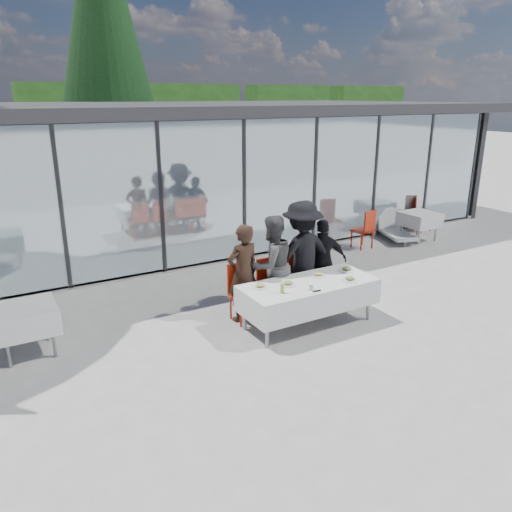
{
  "coord_description": "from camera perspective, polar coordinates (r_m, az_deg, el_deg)",
  "views": [
    {
      "loc": [
        -4.25,
        -5.69,
        3.64
      ],
      "look_at": [
        -0.28,
        1.2,
        1.07
      ],
      "focal_mm": 35.0,
      "sensor_mm": 36.0,
      "label": 1
    }
  ],
  "objects": [
    {
      "name": "ground",
      "position": [
        7.98,
        6.15,
        -9.34
      ],
      "size": [
        90.0,
        90.0,
        0.0
      ],
      "primitive_type": "plane",
      "color": "#A09C97",
      "rests_on": "ground"
    },
    {
      "name": "diner_a",
      "position": [
        8.26,
        -1.49,
        -1.97
      ],
      "size": [
        0.68,
        0.68,
        1.67
      ],
      "primitive_type": "imported",
      "rotation": [
        0.0,
        0.0,
        3.26
      ],
      "color": "#301F15",
      "rests_on": "ground"
    },
    {
      "name": "plate_c",
      "position": [
        8.43,
        7.11,
        -2.12
      ],
      "size": [
        0.27,
        0.27,
        0.07
      ],
      "color": "silver",
      "rests_on": "dining_table"
    },
    {
      "name": "spare_table_right",
      "position": [
        13.73,
        18.17,
        4.0
      ],
      "size": [
        0.86,
        0.86,
        0.74
      ],
      "color": "silver",
      "rests_on": "ground"
    },
    {
      "name": "plate_extra",
      "position": [
        8.3,
        10.67,
        -2.61
      ],
      "size": [
        0.27,
        0.27,
        0.07
      ],
      "color": "silver",
      "rests_on": "dining_table"
    },
    {
      "name": "diner_c",
      "position": [
        8.81,
        5.24,
        0.13
      ],
      "size": [
        1.26,
        1.26,
        1.93
      ],
      "primitive_type": "imported",
      "rotation": [
        0.0,
        0.0,
        3.15
      ],
      "color": "black",
      "rests_on": "ground"
    },
    {
      "name": "plate_b",
      "position": [
        7.98,
        3.67,
        -3.16
      ],
      "size": [
        0.27,
        0.27,
        0.07
      ],
      "color": "silver",
      "rests_on": "dining_table"
    },
    {
      "name": "folded_eyeglasses",
      "position": [
        7.78,
        6.96,
        -3.99
      ],
      "size": [
        0.14,
        0.03,
        0.01
      ],
      "primitive_type": "cube",
      "color": "black",
      "rests_on": "dining_table"
    },
    {
      "name": "conifer_tree",
      "position": [
        19.43,
        -17.09,
        24.1
      ],
      "size": [
        4.0,
        4.0,
        10.5
      ],
      "color": "#382316",
      "rests_on": "ground"
    },
    {
      "name": "diner_d",
      "position": [
        9.13,
        7.59,
        -0.57
      ],
      "size": [
        1.16,
        1.16,
        1.54
      ],
      "primitive_type": "imported",
      "rotation": [
        0.0,
        0.0,
        2.79
      ],
      "color": "black",
      "rests_on": "ground"
    },
    {
      "name": "plate_a",
      "position": [
        7.86,
        0.47,
        -3.47
      ],
      "size": [
        0.27,
        0.27,
        0.07
      ],
      "color": "silver",
      "rests_on": "dining_table"
    },
    {
      "name": "dining_table",
      "position": [
        8.21,
        6.03,
        -4.41
      ],
      "size": [
        2.26,
        0.96,
        0.75
      ],
      "color": "silver",
      "rests_on": "ground"
    },
    {
      "name": "spare_chair_b",
      "position": [
        12.59,
        12.43,
        3.2
      ],
      "size": [
        0.53,
        0.53,
        0.97
      ],
      "color": "#AE200B",
      "rests_on": "ground"
    },
    {
      "name": "pavilion",
      "position": [
        15.28,
        -5.75,
        12.19
      ],
      "size": [
        14.8,
        8.8,
        3.44
      ],
      "color": "gray",
      "rests_on": "ground"
    },
    {
      "name": "diner_chair_d",
      "position": [
        9.23,
        7.42,
        -1.9
      ],
      "size": [
        0.44,
        0.44,
        0.97
      ],
      "color": "#AE200B",
      "rests_on": "ground"
    },
    {
      "name": "lounger",
      "position": [
        13.72,
        15.51,
        2.95
      ],
      "size": [
        1.01,
        1.46,
        0.72
      ],
      "color": "silver",
      "rests_on": "ground"
    },
    {
      "name": "treeline",
      "position": [
        33.8,
        -26.91,
        13.58
      ],
      "size": [
        62.5,
        2.0,
        4.4
      ],
      "color": "#163912",
      "rests_on": "ground"
    },
    {
      "name": "spare_chair_a",
      "position": [
        14.75,
        18.15,
        4.85
      ],
      "size": [
        0.62,
        0.62,
        0.97
      ],
      "color": "#AE200B",
      "rests_on": "ground"
    },
    {
      "name": "juice_bottle",
      "position": [
        7.63,
        3.03,
        -3.72
      ],
      "size": [
        0.06,
        0.06,
        0.16
      ],
      "primitive_type": "cylinder",
      "color": "#8ABC4E",
      "rests_on": "dining_table"
    },
    {
      "name": "diner_b",
      "position": [
        8.51,
        1.81,
        -1.08
      ],
      "size": [
        0.92,
        0.92,
        1.75
      ],
      "primitive_type": "imported",
      "rotation": [
        0.0,
        0.0,
        3.23
      ],
      "color": "#494949",
      "rests_on": "ground"
    },
    {
      "name": "plate_d",
      "position": [
        8.76,
        10.35,
        -1.49
      ],
      "size": [
        0.27,
        0.27,
        0.07
      ],
      "color": "silver",
      "rests_on": "dining_table"
    },
    {
      "name": "spare_table_left",
      "position": [
        8.0,
        -24.81,
        -6.54
      ],
      "size": [
        0.86,
        0.86,
        0.74
      ],
      "color": "silver",
      "rests_on": "ground"
    },
    {
      "name": "diner_chair_a",
      "position": [
        8.39,
        -1.56,
        -3.81
      ],
      "size": [
        0.44,
        0.44,
        0.97
      ],
      "color": "#AE200B",
      "rests_on": "ground"
    },
    {
      "name": "drinking_glasses",
      "position": [
        7.8,
        6.3,
        -3.57
      ],
      "size": [
        0.07,
        0.07,
        0.1
      ],
      "color": "silver",
      "rests_on": "dining_table"
    },
    {
      "name": "diner_chair_c",
      "position": [
        8.97,
        5.06,
        -2.41
      ],
      "size": [
        0.44,
        0.44,
        0.97
      ],
      "color": "#AE200B",
      "rests_on": "ground"
    },
    {
      "name": "diner_chair_b",
      "position": [
        8.65,
        1.68,
        -3.13
      ],
      "size": [
        0.44,
        0.44,
        0.97
      ],
      "color": "#AE200B",
      "rests_on": "ground"
    }
  ]
}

